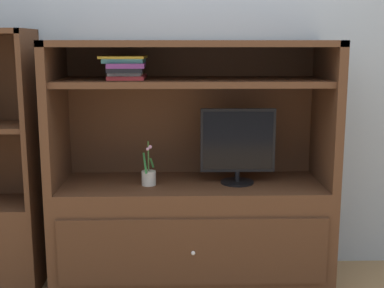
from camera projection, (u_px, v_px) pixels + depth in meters
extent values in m
cube|color=#9EA8B2|center=(190.00, 57.00, 3.37)|extent=(6.00, 0.10, 2.80)
cube|color=#4C2D1C|center=(192.00, 233.00, 3.24)|extent=(1.66, 0.57, 0.65)
cube|color=#462A19|center=(193.00, 252.00, 2.95)|extent=(1.53, 0.02, 0.39)
sphere|color=silver|center=(193.00, 253.00, 2.93)|extent=(0.02, 0.02, 0.02)
cube|color=#4C2D1C|center=(55.00, 114.00, 3.07)|extent=(0.05, 0.57, 0.85)
cube|color=#4C2D1C|center=(327.00, 113.00, 3.11)|extent=(0.05, 0.57, 0.85)
cube|color=#4C2D1C|center=(191.00, 108.00, 3.36)|extent=(1.66, 0.02, 0.85)
cube|color=#4C2D1C|center=(192.00, 43.00, 3.01)|extent=(1.66, 0.57, 0.04)
cube|color=#4C2D1C|center=(192.00, 82.00, 3.05)|extent=(1.56, 0.51, 0.04)
cylinder|color=black|center=(237.00, 182.00, 3.16)|extent=(0.20, 0.20, 0.01)
cylinder|color=black|center=(237.00, 176.00, 3.16)|extent=(0.03, 0.03, 0.06)
cube|color=black|center=(238.00, 140.00, 3.11)|extent=(0.45, 0.02, 0.38)
cube|color=black|center=(238.00, 141.00, 3.10)|extent=(0.42, 0.00, 0.35)
cylinder|color=beige|center=(149.00, 178.00, 3.11)|extent=(0.09, 0.09, 0.09)
cylinder|color=#3D6B33|center=(148.00, 156.00, 3.09)|extent=(0.01, 0.01, 0.18)
cube|color=#2D7A38|center=(152.00, 163.00, 3.09)|extent=(0.02, 0.09, 0.08)
cube|color=#2D7A38|center=(145.00, 163.00, 3.09)|extent=(0.04, 0.13, 0.10)
sphere|color=#DB9EC6|center=(150.00, 147.00, 3.08)|extent=(0.02, 0.02, 0.02)
sphere|color=#DB9EC6|center=(148.00, 149.00, 3.07)|extent=(0.02, 0.02, 0.02)
cube|color=red|center=(127.00, 77.00, 3.05)|extent=(0.21, 0.30, 0.02)
cube|color=silver|center=(126.00, 73.00, 3.04)|extent=(0.19, 0.25, 0.02)
cube|color=black|center=(126.00, 69.00, 3.03)|extent=(0.21, 0.34, 0.02)
cube|color=purple|center=(127.00, 65.00, 3.02)|extent=(0.22, 0.33, 0.03)
cube|color=teal|center=(124.00, 60.00, 3.02)|extent=(0.23, 0.29, 0.02)
cube|color=gold|center=(124.00, 57.00, 3.02)|extent=(0.26, 0.32, 0.01)
cube|color=#4C2D1C|center=(5.00, 244.00, 3.22)|extent=(0.46, 0.39, 0.54)
cube|color=#4C2D1C|center=(32.00, 118.00, 3.07)|extent=(0.03, 0.39, 1.03)
cube|color=#4C2D1C|center=(6.00, 114.00, 3.25)|extent=(0.46, 0.02, 1.03)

